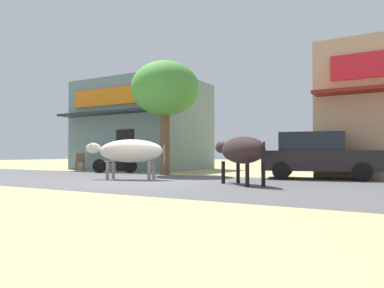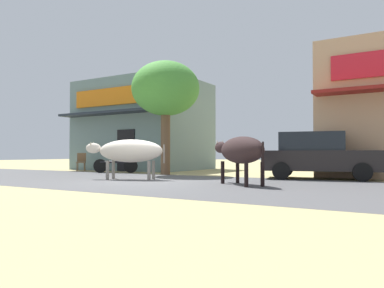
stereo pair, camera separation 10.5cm
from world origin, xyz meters
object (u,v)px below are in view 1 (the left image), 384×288
Objects in this scene: parked_motorcycle at (115,163)px; cow_far_dark at (241,151)px; cow_near_brown at (129,151)px; roadside_tree at (165,90)px; cafe_chair_near_tree at (80,161)px; parked_hatchback_car at (317,155)px.

cow_far_dark is at bearing -22.20° from parked_motorcycle.
cow_near_brown reaches higher than parked_motorcycle.
parked_motorcycle is at bearing 138.02° from cow_near_brown.
roadside_tree is 5.25× the size of cafe_chair_near_tree.
cow_near_brown is at bearing -78.60° from roadside_tree.
cow_far_dark is 2.57× the size of cafe_chair_near_tree.
cafe_chair_near_tree is at bearing 150.58° from cow_near_brown.
roadside_tree is 6.30m from cow_far_dark.
roadside_tree is 6.75m from parked_hatchback_car.
parked_hatchback_car is 1.49× the size of cow_near_brown.
parked_hatchback_car is 3.95m from cow_far_dark.
parked_motorcycle is at bearing -175.90° from parked_hatchback_car.
parked_motorcycle is (-2.74, -0.04, -3.15)m from roadside_tree.
cow_near_brown is (0.62, -3.07, -2.65)m from roadside_tree.
parked_motorcycle is 0.80× the size of cow_far_dark.
roadside_tree reaches higher than cow_near_brown.
cow_near_brown is 1.19× the size of cow_far_dark.
parked_hatchback_car is 6.61m from cow_near_brown.
cow_near_brown is at bearing -146.39° from parked_hatchback_car.
parked_hatchback_car is at bearing 1.09° from cafe_chair_near_tree.
cow_far_dark is (4.79, -3.12, -2.64)m from roadside_tree.
parked_hatchback_car is (6.13, 0.59, -2.78)m from roadside_tree.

